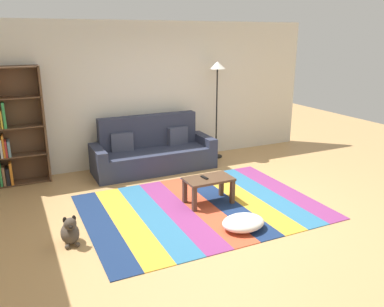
# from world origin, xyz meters

# --- Properties ---
(ground_plane) EXTENTS (14.00, 14.00, 0.00)m
(ground_plane) POSITION_xyz_m (0.00, 0.00, 0.00)
(ground_plane) COLOR tan
(back_wall) EXTENTS (6.80, 0.10, 2.70)m
(back_wall) POSITION_xyz_m (0.00, 2.55, 1.35)
(back_wall) COLOR silver
(back_wall) RESTS_ON ground_plane
(rug) EXTENTS (3.37, 2.48, 0.01)m
(rug) POSITION_xyz_m (-0.18, 0.09, 0.01)
(rug) COLOR navy
(rug) RESTS_ON ground_plane
(couch) EXTENTS (2.26, 0.80, 1.00)m
(couch) POSITION_xyz_m (-0.23, 2.02, 0.34)
(couch) COLOR #2D3347
(couch) RESTS_ON ground_plane
(bookshelf) EXTENTS (0.90, 0.28, 1.97)m
(bookshelf) POSITION_xyz_m (-2.62, 2.31, 0.96)
(bookshelf) COLOR brown
(bookshelf) RESTS_ON ground_plane
(coffee_table) EXTENTS (0.71, 0.41, 0.40)m
(coffee_table) POSITION_xyz_m (-0.03, 0.17, 0.32)
(coffee_table) COLOR #513826
(coffee_table) RESTS_ON rug
(pouf) EXTENTS (0.58, 0.45, 0.18)m
(pouf) POSITION_xyz_m (-0.01, -0.76, 0.10)
(pouf) COLOR white
(pouf) RESTS_ON rug
(dog) EXTENTS (0.22, 0.35, 0.40)m
(dog) POSITION_xyz_m (-2.10, -0.16, 0.16)
(dog) COLOR #473D33
(dog) RESTS_ON ground_plane
(standing_lamp) EXTENTS (0.32, 0.32, 1.95)m
(standing_lamp) POSITION_xyz_m (1.21, 2.19, 1.62)
(standing_lamp) COLOR black
(standing_lamp) RESTS_ON ground_plane
(tv_remote) EXTENTS (0.06, 0.15, 0.02)m
(tv_remote) POSITION_xyz_m (-0.09, 0.20, 0.42)
(tv_remote) COLOR black
(tv_remote) RESTS_ON coffee_table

